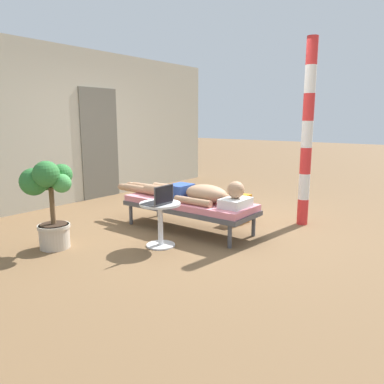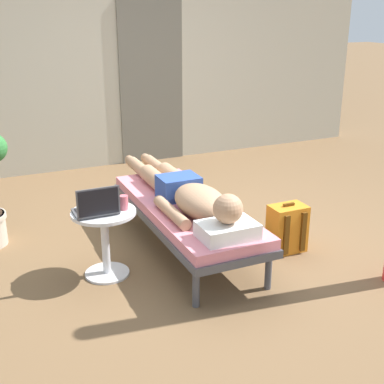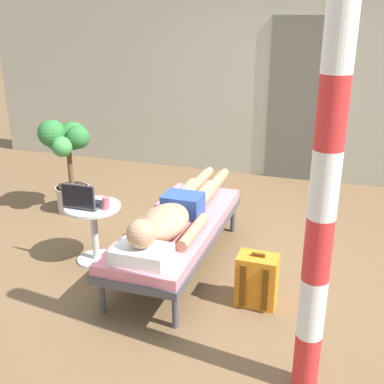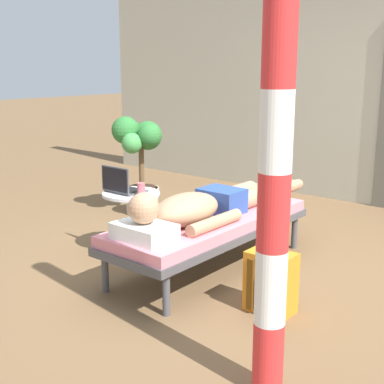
# 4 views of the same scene
# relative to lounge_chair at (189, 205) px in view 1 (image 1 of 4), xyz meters

# --- Properties ---
(ground_plane) EXTENTS (40.00, 40.00, 0.00)m
(ground_plane) POSITION_rel_lounge_chair_xyz_m (0.19, 0.13, -0.35)
(ground_plane) COLOR brown
(house_wall_back) EXTENTS (7.60, 0.20, 2.70)m
(house_wall_back) POSITION_rel_lounge_chair_xyz_m (0.00, 2.77, 1.00)
(house_wall_back) COLOR #B2AD99
(house_wall_back) RESTS_ON ground
(house_door_panel) EXTENTS (0.84, 0.03, 2.04)m
(house_door_panel) POSITION_rel_lounge_chair_xyz_m (0.69, 2.66, 0.67)
(house_door_panel) COLOR #625F54
(house_door_panel) RESTS_ON ground
(lounge_chair) EXTENTS (0.68, 1.85, 0.42)m
(lounge_chair) POSITION_rel_lounge_chair_xyz_m (0.00, 0.00, 0.00)
(lounge_chair) COLOR #4C4C51
(lounge_chair) RESTS_ON ground
(person_reclining) EXTENTS (0.53, 2.17, 0.32)m
(person_reclining) POSITION_rel_lounge_chair_xyz_m (-0.00, -0.04, 0.17)
(person_reclining) COLOR white
(person_reclining) RESTS_ON lounge_chair
(side_table) EXTENTS (0.48, 0.48, 0.52)m
(side_table) POSITION_rel_lounge_chair_xyz_m (-0.72, -0.14, 0.01)
(side_table) COLOR silver
(side_table) RESTS_ON ground
(laptop) EXTENTS (0.31, 0.24, 0.23)m
(laptop) POSITION_rel_lounge_chair_xyz_m (-0.78, -0.19, 0.24)
(laptop) COLOR #4C4C51
(laptop) RESTS_ON side_table
(drink_glass) EXTENTS (0.06, 0.06, 0.11)m
(drink_glass) POSITION_rel_lounge_chair_xyz_m (-0.57, -0.17, 0.23)
(drink_glass) COLOR #D86672
(drink_glass) RESTS_ON side_table
(backpack) EXTENTS (0.30, 0.26, 0.42)m
(backpack) POSITION_rel_lounge_chair_xyz_m (0.76, -0.35, -0.15)
(backpack) COLOR orange
(backpack) RESTS_ON ground
(potted_plant) EXTENTS (0.57, 0.52, 1.04)m
(potted_plant) POSITION_rel_lounge_chair_xyz_m (-1.56, 0.80, 0.31)
(potted_plant) COLOR #BFB29E
(potted_plant) RESTS_ON ground
(porch_post) EXTENTS (0.15, 0.15, 2.55)m
(porch_post) POSITION_rel_lounge_chair_xyz_m (1.21, -1.11, 0.93)
(porch_post) COLOR red
(porch_post) RESTS_ON ground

